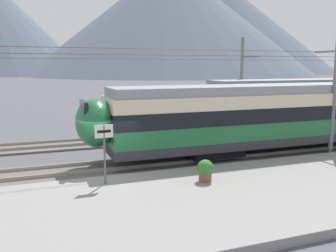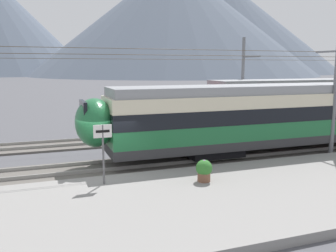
% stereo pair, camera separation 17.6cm
% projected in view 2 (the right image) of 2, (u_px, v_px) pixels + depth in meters
% --- Properties ---
extents(ground_plane, '(400.00, 400.00, 0.00)m').
position_uv_depth(ground_plane, '(108.00, 177.00, 15.93)').
color(ground_plane, '#4C4C51').
extents(platform_slab, '(120.00, 7.21, 0.31)m').
position_uv_depth(platform_slab, '(131.00, 210.00, 11.87)').
color(platform_slab, gray).
rests_on(platform_slab, ground).
extents(track_near, '(120.00, 3.00, 0.28)m').
position_uv_depth(track_near, '(103.00, 168.00, 17.04)').
color(track_near, '#5B5651').
rests_on(track_near, ground).
extents(track_far, '(120.00, 3.00, 0.28)m').
position_uv_depth(track_far, '(87.00, 143.00, 22.59)').
color(track_far, '#5B5651').
rests_on(track_far, ground).
extents(catenary_mast_mid, '(42.79, 1.75, 7.16)m').
position_uv_depth(catenary_mast_mid, '(334.00, 87.00, 19.24)').
color(catenary_mast_mid, slate).
rests_on(catenary_mast_mid, ground).
extents(catenary_mast_far_side, '(42.79, 2.40, 7.03)m').
position_uv_depth(catenary_mast_far_side, '(244.00, 81.00, 27.87)').
color(catenary_mast_far_side, slate).
rests_on(catenary_mast_far_side, ground).
extents(platform_sign, '(0.70, 0.08, 2.33)m').
position_uv_depth(platform_sign, '(103.00, 141.00, 13.79)').
color(platform_sign, '#59595B').
rests_on(platform_sign, platform_slab).
extents(potted_plant_platform_edge, '(0.66, 0.66, 0.88)m').
position_uv_depth(potted_plant_platform_edge, '(204.00, 170.00, 14.27)').
color(potted_plant_platform_edge, brown).
rests_on(potted_plant_platform_edge, platform_slab).
extents(mountain_central_peak, '(148.90, 148.90, 58.58)m').
position_uv_depth(mountain_central_peak, '(173.00, 19.00, 190.32)').
color(mountain_central_peak, '#515B6B').
rests_on(mountain_central_peak, ground).
extents(mountain_right_ridge, '(154.59, 154.59, 62.72)m').
position_uv_depth(mountain_right_ridge, '(223.00, 27.00, 247.86)').
color(mountain_right_ridge, '#515B6B').
rests_on(mountain_right_ridge, ground).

